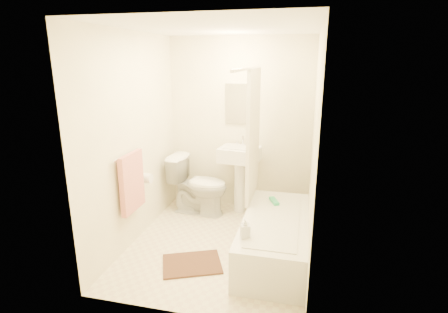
% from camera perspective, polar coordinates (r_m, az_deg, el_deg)
% --- Properties ---
extents(floor, '(2.40, 2.40, 0.00)m').
position_cam_1_polar(floor, '(4.23, -0.81, -14.07)').
color(floor, beige).
rests_on(floor, ground).
extents(ceiling, '(2.40, 2.40, 0.00)m').
position_cam_1_polar(ceiling, '(3.69, -0.96, 20.36)').
color(ceiling, white).
rests_on(ceiling, ground).
extents(wall_back, '(2.00, 0.02, 2.40)m').
position_cam_1_polar(wall_back, '(4.93, 2.58, 5.14)').
color(wall_back, beige).
rests_on(wall_back, ground).
extents(wall_left, '(0.02, 2.40, 2.40)m').
position_cam_1_polar(wall_left, '(4.14, -14.44, 2.63)').
color(wall_left, beige).
rests_on(wall_left, ground).
extents(wall_right, '(0.02, 2.40, 2.40)m').
position_cam_1_polar(wall_right, '(3.67, 14.43, 1.01)').
color(wall_right, beige).
rests_on(wall_right, ground).
extents(mirror, '(0.40, 0.03, 0.55)m').
position_cam_1_polar(mirror, '(4.86, 2.57, 8.58)').
color(mirror, white).
rests_on(mirror, wall_back).
extents(curtain_rod, '(0.03, 1.70, 0.03)m').
position_cam_1_polar(curtain_rod, '(3.71, 4.09, 14.11)').
color(curtain_rod, silver).
rests_on(curtain_rod, wall_back).
extents(shower_curtain, '(0.04, 0.80, 1.55)m').
position_cam_1_polar(shower_curtain, '(4.20, 4.79, 3.53)').
color(shower_curtain, silver).
rests_on(shower_curtain, curtain_rod).
extents(towel_bar, '(0.02, 0.60, 0.02)m').
position_cam_1_polar(towel_bar, '(3.93, -15.50, 0.37)').
color(towel_bar, silver).
rests_on(towel_bar, wall_left).
extents(towel, '(0.06, 0.45, 0.66)m').
position_cam_1_polar(towel, '(4.01, -14.79, -4.07)').
color(towel, '#CC7266').
rests_on(towel, towel_bar).
extents(toilet_paper, '(0.11, 0.12, 0.12)m').
position_cam_1_polar(toilet_paper, '(4.34, -12.45, -3.49)').
color(toilet_paper, white).
rests_on(toilet_paper, wall_left).
extents(toilet, '(0.86, 0.53, 0.80)m').
position_cam_1_polar(toilet, '(4.88, -4.12, -4.73)').
color(toilet, silver).
rests_on(toilet, floor).
extents(sink, '(0.57, 0.48, 1.03)m').
position_cam_1_polar(sink, '(4.85, 2.59, -3.41)').
color(sink, white).
rests_on(sink, floor).
extents(bathtub, '(0.69, 1.58, 0.44)m').
position_cam_1_polar(bathtub, '(3.95, 8.33, -12.87)').
color(bathtub, silver).
rests_on(bathtub, floor).
extents(bath_mat, '(0.73, 0.65, 0.02)m').
position_cam_1_polar(bath_mat, '(3.87, -5.26, -17.05)').
color(bath_mat, '#482119').
rests_on(bath_mat, floor).
extents(soap_bottle, '(0.11, 0.11, 0.19)m').
position_cam_1_polar(soap_bottle, '(3.40, 3.49, -11.60)').
color(soap_bottle, white).
rests_on(soap_bottle, bathtub).
extents(scrub_brush, '(0.14, 0.22, 0.04)m').
position_cam_1_polar(scrub_brush, '(4.22, 8.18, -7.27)').
color(scrub_brush, '#2CAC68').
rests_on(scrub_brush, bathtub).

